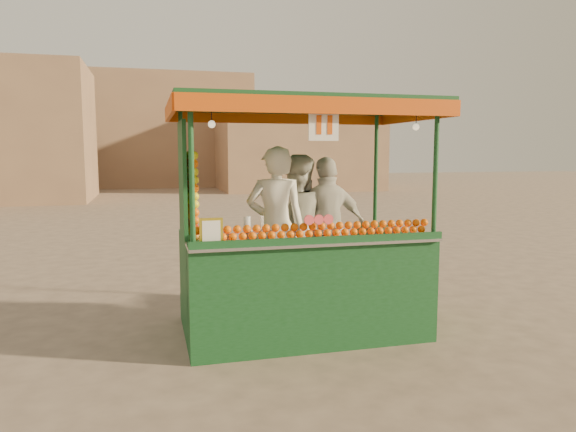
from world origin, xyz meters
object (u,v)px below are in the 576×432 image
object	(u,v)px
vendor_left	(276,227)
vendor_middle	(297,226)
juice_cart	(296,260)
vendor_right	(327,227)

from	to	relation	value
vendor_left	vendor_middle	size ratio (longest dim) A/B	1.05
juice_cart	vendor_left	world-z (taller)	juice_cart
juice_cart	vendor_left	bearing A→B (deg)	148.30
juice_cart	vendor_right	size ratio (longest dim) A/B	1.70
juice_cart	vendor_left	distance (m)	0.46
juice_cart	vendor_left	size ratio (longest dim) A/B	1.59
juice_cart	vendor_right	distance (m)	0.72
vendor_right	juice_cart	bearing A→B (deg)	31.60
juice_cart	vendor_right	xyz separation A→B (m)	(0.52, 0.39, 0.32)
vendor_middle	vendor_right	world-z (taller)	vendor_middle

